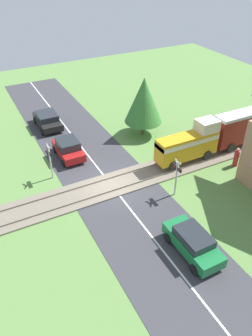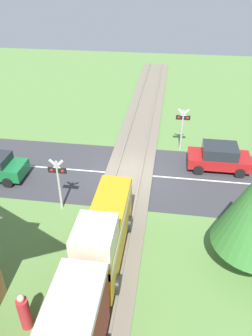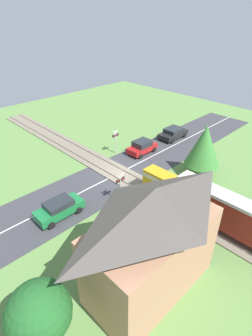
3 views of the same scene
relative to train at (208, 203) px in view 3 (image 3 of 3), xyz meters
The scene contains 13 objects.
ground_plane 10.20m from the train, 90.00° to the right, with size 60.00×60.00×0.00m, color #5B8442.
road_surface 10.20m from the train, 90.00° to the right, with size 48.00×6.40×0.02m.
track_bed 10.19m from the train, 90.00° to the right, with size 2.80×48.00×0.24m.
train is the anchor object (origin of this frame).
car_near_crossing 12.64m from the train, 114.44° to the right, with size 3.63×1.91×1.56m.
car_far_side 11.61m from the train, 47.98° to the right, with size 3.91×1.80×1.47m.
car_behind_queue 16.07m from the train, 134.33° to the right, with size 4.09×2.07×1.41m.
crossing_signal_west_approach 13.88m from the train, 102.32° to the right, with size 0.90×0.18×2.88m.
crossing_signal_east_approach 7.14m from the train, 65.49° to the right, with size 0.90×0.18×2.88m.
station_building 7.46m from the train, ahead, with size 8.12×4.17×7.11m.
pedestrian_by_station 2.45m from the train, ahead, with size 0.40×0.40×1.62m.
tree_by_station 13.60m from the train, ahead, with size 2.85×2.85×4.72m.
tree_roadside_hedge 7.23m from the train, 145.02° to the right, with size 3.38×3.38×5.34m.
Camera 3 is at (15.38, 16.85, 14.25)m, focal length 28.00 mm.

